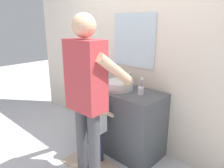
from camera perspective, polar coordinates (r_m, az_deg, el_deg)
ground_plane at (r=2.96m, az=-2.09°, el=-18.60°), size 14.00×14.00×0.00m
back_wall at (r=2.91m, az=6.39°, el=9.47°), size 4.40×0.10×2.70m
vanity_cabinet at (r=2.94m, az=2.02°, el=-9.30°), size 1.17×0.54×0.85m
sink_basin at (r=2.75m, az=1.85°, el=-0.34°), size 0.37×0.37×0.11m
faucet at (r=2.90m, az=4.75°, el=1.05°), size 0.18×0.14×0.18m
toothbrush_cup at (r=2.58m, az=7.70°, el=-1.65°), size 0.07×0.07×0.21m
bath_mat at (r=2.82m, az=-5.92°, el=-20.49°), size 0.64×0.40×0.02m
child_toddler at (r=2.62m, az=-3.80°, el=-9.66°), size 0.28×0.28×0.92m
adult_parent at (r=2.17m, az=-6.60°, el=-0.56°), size 0.55×0.58×1.78m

